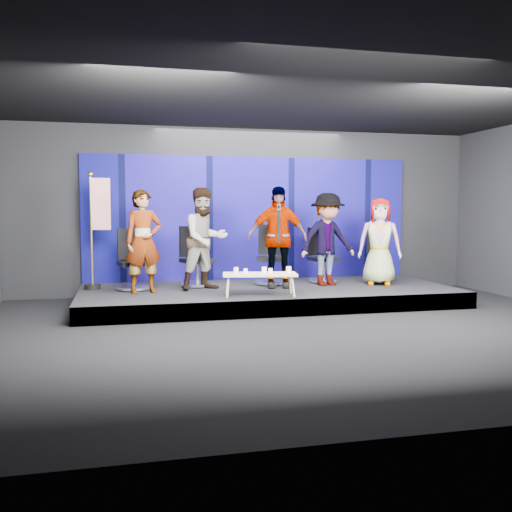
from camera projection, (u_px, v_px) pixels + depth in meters
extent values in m
plane|color=black|center=(310.00, 329.00, 8.49)|extent=(10.00, 10.00, 0.00)
cube|color=black|center=(250.00, 211.00, 12.23)|extent=(10.00, 0.02, 3.50)
cube|color=black|center=(476.00, 213.00, 4.47)|extent=(10.00, 0.02, 3.50)
cube|color=black|center=(312.00, 90.00, 8.21)|extent=(10.00, 8.00, 0.02)
cube|color=black|center=(268.00, 295.00, 10.90)|extent=(7.00, 3.00, 0.30)
cube|color=#06084F|center=(251.00, 218.00, 12.19)|extent=(7.00, 0.08, 2.60)
cylinder|color=silver|center=(134.00, 288.00, 10.55)|extent=(0.76, 0.76, 0.06)
cylinder|color=silver|center=(134.00, 275.00, 10.53)|extent=(0.07, 0.07, 0.43)
cube|color=black|center=(134.00, 264.00, 10.51)|extent=(0.61, 0.61, 0.07)
cube|color=black|center=(130.00, 244.00, 10.71)|extent=(0.47, 0.15, 0.59)
imported|color=black|center=(143.00, 242.00, 10.11)|extent=(0.75, 0.58, 1.84)
cylinder|color=silver|center=(198.00, 285.00, 11.02)|extent=(0.84, 0.84, 0.07)
cylinder|color=silver|center=(197.00, 272.00, 11.00)|extent=(0.08, 0.08, 0.44)
cube|color=black|center=(197.00, 261.00, 10.98)|extent=(0.67, 0.67, 0.08)
cube|color=black|center=(191.00, 241.00, 11.17)|extent=(0.47, 0.22, 0.60)
imported|color=black|center=(205.00, 239.00, 10.54)|extent=(1.11, 0.99, 1.89)
cylinder|color=silver|center=(271.00, 283.00, 11.32)|extent=(0.79, 0.79, 0.07)
cylinder|color=silver|center=(271.00, 270.00, 11.30)|extent=(0.08, 0.08, 0.45)
cube|color=black|center=(271.00, 259.00, 11.29)|extent=(0.63, 0.63, 0.08)
cube|color=black|center=(270.00, 240.00, 11.52)|extent=(0.49, 0.15, 0.61)
imported|color=black|center=(277.00, 237.00, 10.81)|extent=(1.20, 0.69, 1.92)
cylinder|color=silver|center=(323.00, 281.00, 11.66)|extent=(0.73, 0.73, 0.06)
cylinder|color=silver|center=(323.00, 269.00, 11.64)|extent=(0.07, 0.07, 0.42)
cube|color=black|center=(323.00, 259.00, 11.62)|extent=(0.59, 0.59, 0.07)
cube|color=black|center=(317.00, 241.00, 11.82)|extent=(0.46, 0.14, 0.58)
imported|color=black|center=(327.00, 239.00, 11.14)|extent=(1.27, 0.87, 1.81)
cylinder|color=silver|center=(378.00, 280.00, 11.74)|extent=(0.78, 0.78, 0.06)
cylinder|color=silver|center=(378.00, 269.00, 11.72)|extent=(0.07, 0.07, 0.40)
cube|color=black|center=(378.00, 260.00, 11.70)|extent=(0.63, 0.63, 0.07)
cube|color=black|center=(378.00, 243.00, 11.91)|extent=(0.42, 0.22, 0.55)
imported|color=black|center=(380.00, 242.00, 11.23)|extent=(0.98, 0.83, 1.72)
cube|color=tan|center=(260.00, 274.00, 9.83)|extent=(1.34, 0.74, 0.04)
cylinder|color=tan|center=(228.00, 287.00, 9.60)|extent=(0.04, 0.04, 0.35)
cylinder|color=tan|center=(227.00, 284.00, 10.02)|extent=(0.04, 0.04, 0.35)
cylinder|color=tan|center=(293.00, 287.00, 9.67)|extent=(0.04, 0.04, 0.35)
cylinder|color=tan|center=(290.00, 284.00, 10.09)|extent=(0.04, 0.04, 0.35)
cylinder|color=silver|center=(236.00, 270.00, 9.86)|extent=(0.08, 0.08, 0.10)
cylinder|color=silver|center=(246.00, 271.00, 9.74)|extent=(0.07, 0.07, 0.09)
cylinder|color=silver|center=(264.00, 270.00, 9.90)|extent=(0.09, 0.09, 0.10)
cylinder|color=silver|center=(270.00, 271.00, 9.75)|extent=(0.08, 0.08, 0.09)
cylinder|color=silver|center=(289.00, 269.00, 9.95)|extent=(0.09, 0.09, 0.11)
cylinder|color=black|center=(93.00, 287.00, 10.64)|extent=(0.29, 0.29, 0.09)
cylinder|color=gold|center=(91.00, 231.00, 10.55)|extent=(0.04, 0.04, 2.00)
sphere|color=gold|center=(90.00, 174.00, 10.47)|extent=(0.10, 0.10, 0.10)
cube|color=#AA1513|center=(101.00, 204.00, 10.54)|extent=(0.35, 0.06, 0.95)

